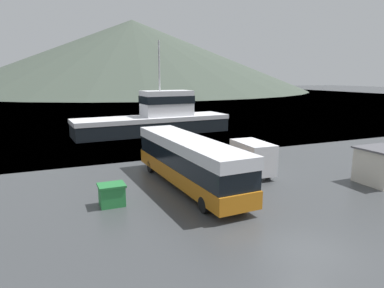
% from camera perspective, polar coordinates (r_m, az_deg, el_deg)
% --- Properties ---
extents(ground_plane, '(400.00, 400.00, 0.00)m').
position_cam_1_polar(ground_plane, '(15.92, 18.70, -16.62)').
color(ground_plane, '#383A3D').
extents(water_surface, '(240.00, 240.00, 0.00)m').
position_cam_1_polar(water_surface, '(148.94, -19.58, 7.86)').
color(water_surface, '#3D5160').
rests_on(water_surface, ground).
extents(hill_backdrop, '(176.52, 176.52, 35.33)m').
position_cam_1_polar(hill_backdrop, '(185.98, -9.84, 14.35)').
color(hill_backdrop, '#3D473D').
rests_on(hill_backdrop, ground).
extents(tour_bus, '(3.17, 12.77, 3.27)m').
position_cam_1_polar(tour_bus, '(22.64, -0.61, -2.64)').
color(tour_bus, '#B26614').
rests_on(tour_bus, ground).
extents(delivery_van, '(2.16, 5.28, 2.55)m').
position_cam_1_polar(delivery_van, '(25.95, 9.49, -2.13)').
color(delivery_van, silver).
rests_on(delivery_van, ground).
extents(fishing_boat, '(20.17, 6.13, 11.60)m').
position_cam_1_polar(fishing_boat, '(44.11, -5.96, 4.29)').
color(fishing_boat, black).
rests_on(fishing_boat, water_surface).
extents(storage_bin, '(1.50, 1.24, 1.27)m').
position_cam_1_polar(storage_bin, '(20.22, -13.22, -8.22)').
color(storage_bin, '#287F3D').
rests_on(storage_bin, ground).
extents(dock_kiosk, '(3.09, 2.85, 2.49)m').
position_cam_1_polar(dock_kiosk, '(26.86, 29.20, -3.16)').
color(dock_kiosk, beige).
rests_on(dock_kiosk, ground).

